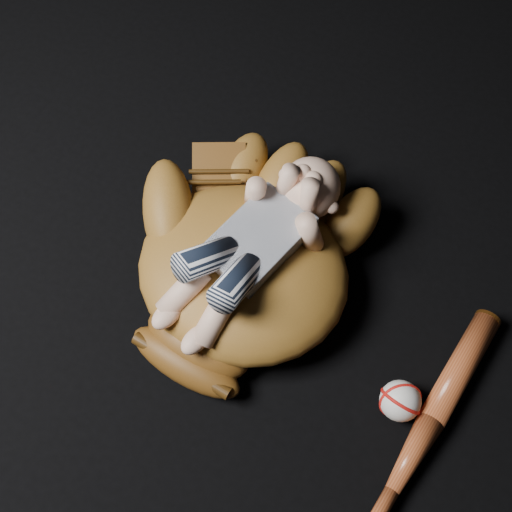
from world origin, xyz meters
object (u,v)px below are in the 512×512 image
Objects in this scene: newborn_baby at (246,249)px; baseball at (400,401)px; baseball_bat at (423,435)px; baseball_glove at (243,265)px.

newborn_baby is 0.34m from baseball.
baseball reaches higher than baseball_bat.
baseball_glove is at bearing -152.50° from newborn_baby.
baseball_glove is 7.84× the size of baseball.
baseball_glove is 1.09× the size of baseball_bat.
baseball_bat is (0.37, -0.11, -0.12)m from newborn_baby.
newborn_baby is at bearing 163.85° from baseball_bat.
baseball_bat is at bearing -3.14° from newborn_baby.
baseball is (0.32, -0.08, -0.11)m from newborn_baby.
baseball_glove is 0.39m from baseball_bat.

